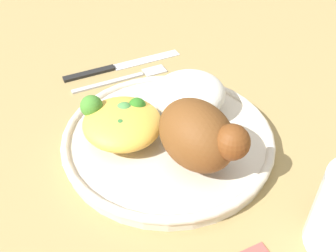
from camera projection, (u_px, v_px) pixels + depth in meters
name	position (u px, v px, depth m)	size (l,w,h in m)	color
ground_plane	(168.00, 145.00, 0.47)	(2.00, 2.00, 0.00)	#9B834F
plate	(168.00, 138.00, 0.46)	(0.25, 0.25, 0.02)	beige
roasted_chicken	(200.00, 135.00, 0.40)	(0.11, 0.07, 0.07)	brown
rice_pile	(189.00, 94.00, 0.48)	(0.09, 0.09, 0.05)	silver
mac_cheese_with_broccoli	(121.00, 121.00, 0.44)	(0.09, 0.09, 0.04)	gold
fork	(127.00, 77.00, 0.58)	(0.03, 0.14, 0.01)	#B2B2B7
knife	(113.00, 67.00, 0.60)	(0.04, 0.19, 0.01)	black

